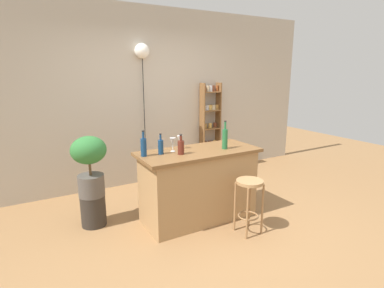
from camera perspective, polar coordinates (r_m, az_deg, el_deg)
ground at (r=3.80m, az=3.60°, el=-15.23°), size 12.00×12.00×0.00m
back_wall at (r=5.09m, az=-8.46°, el=8.55°), size 6.40×0.10×2.80m
kitchen_counter at (r=3.84m, az=1.22°, el=-7.54°), size 1.48×0.65×0.88m
bar_stool at (r=3.56m, az=10.54°, el=-9.18°), size 0.30×0.30×0.63m
spice_shelf at (r=5.55m, az=3.39°, el=3.35°), size 0.36×0.17×1.62m
plant_stool at (r=3.96m, az=-17.80°, el=-11.59°), size 0.29×0.29×0.38m
potted_plant at (r=3.75m, az=-18.46°, el=-3.15°), size 0.41×0.37×0.72m
bottle_sauce_amber at (r=3.47m, az=-8.96°, el=-0.49°), size 0.07×0.07×0.29m
bottle_wine_red at (r=3.52m, az=-2.07°, el=-0.54°), size 0.08×0.08×0.23m
bottle_soda_blue at (r=3.54m, az=-5.82°, el=-0.46°), size 0.06×0.06×0.24m
bottle_spirits_clear at (r=3.78m, az=6.11°, el=1.06°), size 0.07×0.07×0.35m
wine_glass_left at (r=3.76m, az=-2.27°, el=0.84°), size 0.07×0.07×0.16m
wine_glass_center at (r=3.64m, az=-3.59°, el=0.42°), size 0.07×0.07×0.16m
pendant_globe_light at (r=4.95m, az=-9.23°, el=16.36°), size 0.23×0.23×2.23m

